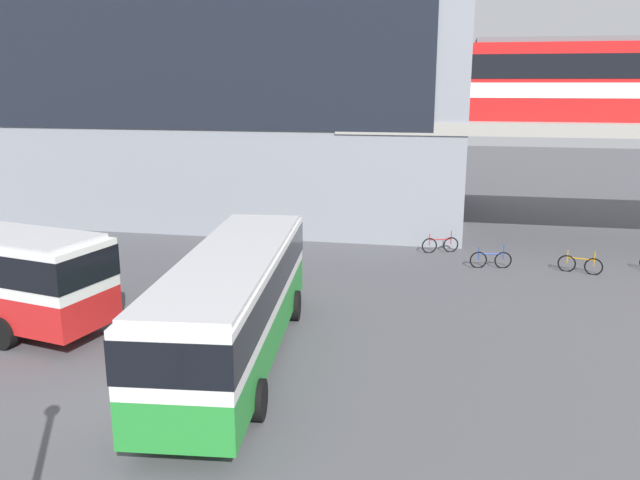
{
  "coord_description": "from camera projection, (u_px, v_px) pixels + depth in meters",
  "views": [
    {
      "loc": [
        7.22,
        -13.48,
        7.74
      ],
      "look_at": [
        2.76,
        8.62,
        2.2
      ],
      "focal_mm": 36.04,
      "sensor_mm": 36.0,
      "label": 1
    }
  ],
  "objects": [
    {
      "name": "ground_plane",
      "position": [
        259.0,
        282.0,
        25.58
      ],
      "size": [
        120.0,
        120.0,
        0.0
      ],
      "primitive_type": "plane",
      "color": "#515156"
    },
    {
      "name": "station_building",
      "position": [
        203.0,
        41.0,
        38.42
      ],
      "size": [
        31.26,
        15.08,
        20.28
      ],
      "color": "gray",
      "rests_on": "ground_plane"
    },
    {
      "name": "bus_main",
      "position": [
        234.0,
        296.0,
        17.79
      ],
      "size": [
        3.69,
        11.25,
        3.22
      ],
      "color": "#268C33",
      "rests_on": "ground_plane"
    },
    {
      "name": "bicycle_red",
      "position": [
        440.0,
        245.0,
        30.0
      ],
      "size": [
        1.69,
        0.7,
        1.04
      ],
      "color": "black",
      "rests_on": "ground_plane"
    },
    {
      "name": "bicycle_blue",
      "position": [
        491.0,
        260.0,
        27.48
      ],
      "size": [
        1.78,
        0.35,
        1.04
      ],
      "color": "black",
      "rests_on": "ground_plane"
    },
    {
      "name": "bicycle_orange",
      "position": [
        580.0,
        265.0,
        26.73
      ],
      "size": [
        1.73,
        0.56,
        1.04
      ],
      "color": "black",
      "rests_on": "ground_plane"
    }
  ]
}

